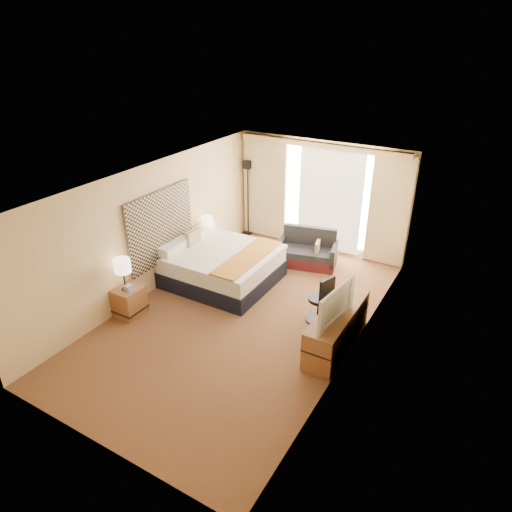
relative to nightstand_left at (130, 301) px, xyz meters
The scene contains 21 objects.
floor 2.16m from the nightstand_left, 29.31° to the left, with size 4.20×7.00×0.02m, color #5A1E19.
ceiling 3.16m from the nightstand_left, 29.31° to the left, with size 4.20×7.00×0.02m, color silver.
wall_back 5.02m from the nightstand_left, 67.66° to the left, with size 4.20×0.02×2.60m, color #E6BC8C.
wall_front 3.25m from the nightstand_left, 52.65° to the right, with size 4.20×0.02×2.60m, color #E6BC8C.
wall_left 1.49m from the nightstand_left, 102.36° to the left, with size 0.02×7.00×2.60m, color #E6BC8C.
wall_right 4.23m from the nightstand_left, 14.81° to the left, with size 0.02×7.00×2.60m, color #E6BC8C.
headboard 1.62m from the nightstand_left, 98.64° to the left, with size 0.06×1.85×1.50m, color black.
nightstand_left is the anchor object (origin of this frame).
nightstand_right 2.50m from the nightstand_left, 90.00° to the left, with size 0.45×0.52×0.55m, color brown.
media_dresser 3.85m from the nightstand_left, 15.84° to the left, with size 0.50×1.80×0.70m, color brown.
window 5.10m from the nightstand_left, 64.87° to the left, with size 2.30×0.02×2.30m, color white.
curtains 4.95m from the nightstand_left, 67.18° to the left, with size 4.12×0.19×2.56m.
bed 2.07m from the nightstand_left, 66.94° to the left, with size 2.09×1.91×1.02m.
loveseat 4.08m from the nightstand_left, 60.10° to the left, with size 1.43×0.98×0.82m.
floor_lamp 4.48m from the nightstand_left, 90.40° to the left, with size 0.24×0.24×1.93m.
desk_chair 3.56m from the nightstand_left, 26.26° to the left, with size 0.47×0.47×0.95m.
lamp_left 0.76m from the nightstand_left, 81.04° to the right, with size 0.30×0.30×0.63m.
lamp_right 2.65m from the nightstand_left, 90.30° to the left, with size 0.25×0.25×0.53m.
tissue_box 0.35m from the nightstand_left, 31.67° to the right, with size 0.13×0.13×0.11m, color #7F96C5.
telephone 2.39m from the nightstand_left, 86.92° to the left, with size 0.17×0.13×0.07m, color black.
television 3.80m from the nightstand_left, 11.82° to the left, with size 1.04×0.14×0.60m, color black.
Camera 1 is at (3.81, -6.10, 4.87)m, focal length 32.00 mm.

